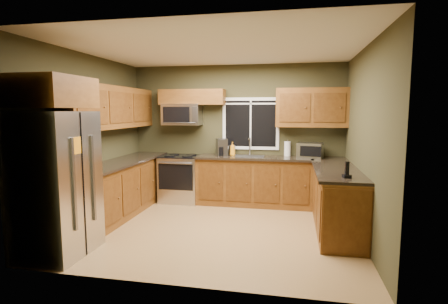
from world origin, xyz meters
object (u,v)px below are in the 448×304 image
(range, at_px, (181,178))
(soap_bottle_c, at_px, (221,151))
(microwave, at_px, (182,114))
(paper_towel_roll, at_px, (287,149))
(coffee_maker, at_px, (222,148))
(kettle, at_px, (232,149))
(toaster_oven, at_px, (310,150))
(soap_bottle_a, at_px, (233,149))
(refrigerator, at_px, (57,184))
(cordless_phone, at_px, (347,173))

(range, relative_size, soap_bottle_c, 5.61)
(microwave, relative_size, soap_bottle_c, 4.55)
(range, height_order, soap_bottle_c, soap_bottle_c)
(microwave, height_order, paper_towel_roll, microwave)
(coffee_maker, xyz_separation_m, kettle, (0.18, 0.12, -0.04))
(kettle, bearing_deg, microwave, -177.47)
(toaster_oven, xyz_separation_m, soap_bottle_c, (-1.69, 0.04, -0.06))
(paper_towel_roll, bearing_deg, soap_bottle_a, -170.38)
(refrigerator, relative_size, paper_towel_roll, 5.83)
(kettle, height_order, cordless_phone, kettle)
(range, distance_m, coffee_maker, 1.03)
(refrigerator, distance_m, toaster_oven, 4.24)
(toaster_oven, relative_size, cordless_phone, 2.36)
(kettle, bearing_deg, coffee_maker, -145.63)
(soap_bottle_c, distance_m, cordless_phone, 2.83)
(range, distance_m, paper_towel_roll, 2.17)
(toaster_oven, bearing_deg, soap_bottle_a, 179.76)
(range, height_order, toaster_oven, toaster_oven)
(paper_towel_roll, distance_m, soap_bottle_a, 1.05)
(microwave, relative_size, toaster_oven, 1.50)
(range, xyz_separation_m, soap_bottle_a, (1.04, 0.03, 0.60))
(soap_bottle_c, bearing_deg, range, -175.16)
(kettle, xyz_separation_m, paper_towel_roll, (1.07, 0.03, 0.03))
(refrigerator, distance_m, soap_bottle_a, 3.30)
(paper_towel_roll, bearing_deg, kettle, -178.40)
(coffee_maker, bearing_deg, soap_bottle_a, -5.42)
(soap_bottle_c, bearing_deg, paper_towel_roll, 6.38)
(refrigerator, xyz_separation_m, toaster_oven, (3.18, 2.80, 0.18))
(range, bearing_deg, soap_bottle_a, 1.92)
(paper_towel_roll, bearing_deg, coffee_maker, -172.98)
(refrigerator, bearing_deg, paper_towel_roll, 47.16)
(coffee_maker, relative_size, cordless_phone, 1.52)
(paper_towel_roll, xyz_separation_m, soap_bottle_c, (-1.27, -0.14, -0.06))
(soap_bottle_a, bearing_deg, cordless_phone, -45.89)
(microwave, xyz_separation_m, soap_bottle_a, (1.04, -0.10, -0.66))
(soap_bottle_a, distance_m, cordless_phone, 2.64)
(toaster_oven, distance_m, kettle, 1.50)
(microwave, relative_size, cordless_phone, 3.55)
(soap_bottle_c, bearing_deg, soap_bottle_a, -7.91)
(toaster_oven, distance_m, soap_bottle_a, 1.45)
(microwave, bearing_deg, coffee_maker, -5.62)
(refrigerator, relative_size, microwave, 2.37)
(paper_towel_roll, xyz_separation_m, soap_bottle_a, (-1.04, -0.18, -0.01))
(range, bearing_deg, cordless_phone, -32.90)
(coffee_maker, height_order, paper_towel_roll, coffee_maker)
(toaster_oven, relative_size, coffee_maker, 1.56)
(refrigerator, relative_size, range, 1.92)
(soap_bottle_c, bearing_deg, cordless_phone, -42.90)
(coffee_maker, distance_m, paper_towel_roll, 1.27)
(toaster_oven, relative_size, paper_towel_roll, 1.64)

